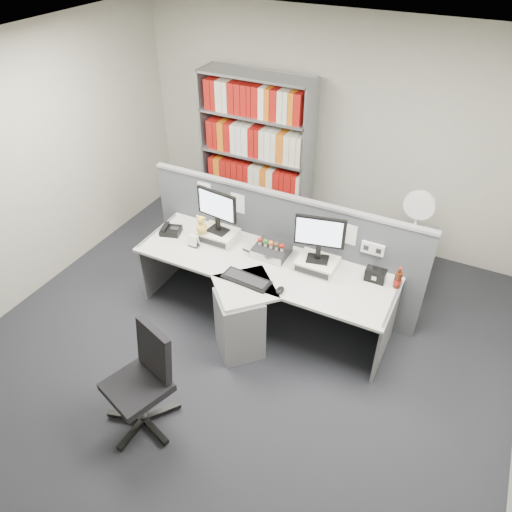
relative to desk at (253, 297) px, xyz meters
The scene contains 21 objects.
ground 0.75m from the desk, 90.00° to the right, with size 5.50×5.50×0.00m, color #26282D.
room_shell 1.46m from the desk, 90.00° to the right, with size 5.04×5.54×2.72m.
partition 0.68m from the desk, 89.59° to the left, with size 3.00×0.08×1.27m.
desk is the anchor object (origin of this frame).
monitor_riser_left 0.78m from the desk, 147.79° to the left, with size 0.38×0.31×0.10m.
monitor_riser_right 0.70m from the desk, 37.70° to the left, with size 0.38×0.31×0.10m.
monitor_left 0.96m from the desk, 147.67° to the left, with size 0.46×0.17×0.47m.
monitor_right 0.90m from the desk, 37.84° to the left, with size 0.47×0.19×0.48m.
desktop_pc 0.50m from the desk, 89.28° to the left, with size 0.34×0.30×0.09m.
figurines 0.55m from the desk, 89.25° to the left, with size 0.29×0.05×0.09m.
keyboard 0.30m from the desk, 105.61° to the right, with size 0.48×0.21×0.03m.
mouse 0.44m from the desk, 16.79° to the right, with size 0.07×0.11×0.04m, color black.
desk_phone 1.19m from the desk, 167.36° to the left, with size 0.25×0.24×0.09m.
desk_calendar 0.85m from the desk, 168.24° to the left, with size 0.11×0.08×0.13m.
plush_toy 0.91m from the desk, 159.33° to the left, with size 0.12×0.12×0.20m.
speaker 1.19m from the desk, 23.48° to the left, with size 0.19×0.11×0.13m, color black.
cola_bottle 1.38m from the desk, 19.79° to the left, with size 0.07×0.07×0.23m.
shelving_unit 2.12m from the desk, 115.96° to the left, with size 1.41×0.40×2.00m.
filing_cabinet 1.85m from the desk, 49.39° to the left, with size 0.45×0.61×0.70m.
desk_fan 1.93m from the desk, 49.38° to the left, with size 0.32×0.19×0.54m.
office_chair 1.37m from the desk, 103.32° to the right, with size 0.63×0.63×0.95m.
Camera 1 is at (1.63, -2.59, 3.65)m, focal length 34.15 mm.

